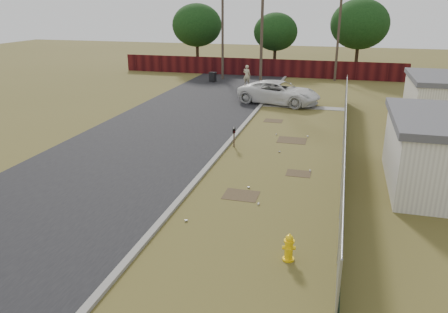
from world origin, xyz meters
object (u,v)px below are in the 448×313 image
(fire_hydrant, at_px, (289,248))
(trash_bin, at_px, (213,77))
(mailbox, at_px, (234,132))
(pedestrian, at_px, (247,75))
(pickup_truck, at_px, (279,92))

(fire_hydrant, bearing_deg, trash_bin, 110.78)
(fire_hydrant, distance_m, mailbox, 11.11)
(trash_bin, bearing_deg, pedestrian, -16.37)
(mailbox, height_order, trash_bin, mailbox)
(mailbox, xyz_separation_m, pickup_truck, (0.77, 11.21, 0.03))
(fire_hydrant, xyz_separation_m, mailbox, (-4.25, 10.25, 0.42))
(mailbox, bearing_deg, fire_hydrant, -67.48)
(mailbox, xyz_separation_m, trash_bin, (-6.92, 19.18, -0.35))
(pedestrian, bearing_deg, trash_bin, -7.37)
(mailbox, xyz_separation_m, pedestrian, (-3.27, 18.11, 0.12))
(mailbox, distance_m, pedestrian, 18.40)
(pedestrian, bearing_deg, pickup_truck, 129.41)
(fire_hydrant, xyz_separation_m, trash_bin, (-11.17, 29.43, 0.07))
(fire_hydrant, distance_m, trash_bin, 31.48)
(trash_bin, bearing_deg, fire_hydrant, -69.22)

